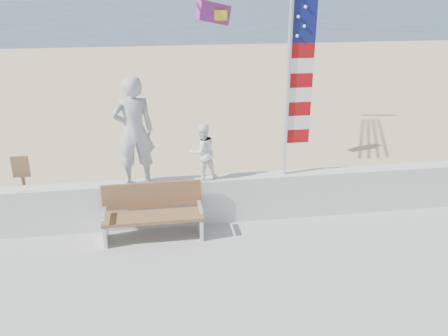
{
  "coord_description": "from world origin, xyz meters",
  "views": [
    {
      "loc": [
        -1.03,
        -6.24,
        4.61
      ],
      "look_at": [
        0.2,
        1.8,
        1.35
      ],
      "focal_mm": 38.0,
      "sensor_mm": 36.0,
      "label": 1
    }
  ],
  "objects": [
    {
      "name": "ground",
      "position": [
        0.0,
        0.0,
        0.0
      ],
      "size": [
        220.0,
        220.0,
        0.0
      ],
      "primitive_type": "plane",
      "color": "#2B4257",
      "rests_on": "ground"
    },
    {
      "name": "sand",
      "position": [
        0.0,
        9.0,
        0.04
      ],
      "size": [
        90.0,
        40.0,
        0.08
      ],
      "primitive_type": "cube",
      "color": "#CCB288",
      "rests_on": "ground"
    },
    {
      "name": "seawall",
      "position": [
        0.0,
        2.0,
        0.63
      ],
      "size": [
        30.0,
        0.35,
        0.9
      ],
      "primitive_type": "cube",
      "color": "silver",
      "rests_on": "boardwalk"
    },
    {
      "name": "adult",
      "position": [
        -1.4,
        2.0,
        2.08
      ],
      "size": [
        0.79,
        0.59,
        2.0
      ],
      "primitive_type": "imported",
      "rotation": [
        0.0,
        0.0,
        3.3
      ],
      "color": "#9E9EA4",
      "rests_on": "seawall"
    },
    {
      "name": "child",
      "position": [
        -0.17,
        2.0,
        1.62
      ],
      "size": [
        0.64,
        0.58,
        1.08
      ],
      "primitive_type": "imported",
      "rotation": [
        0.0,
        0.0,
        3.54
      ],
      "color": "white",
      "rests_on": "seawall"
    },
    {
      "name": "bench",
      "position": [
        -1.15,
        1.55,
        0.69
      ],
      "size": [
        1.8,
        0.57,
        1.0
      ],
      "color": "brown",
      "rests_on": "boardwalk"
    },
    {
      "name": "flag",
      "position": [
        1.53,
        2.0,
        2.99
      ],
      "size": [
        0.5,
        0.08,
        3.5
      ],
      "color": "silver",
      "rests_on": "seawall"
    },
    {
      "name": "parafoil_kite",
      "position": [
        0.47,
        5.03,
        3.87
      ],
      "size": [
        0.89,
        0.56,
        0.6
      ],
      "color": "red",
      "rests_on": "ground"
    },
    {
      "name": "sign",
      "position": [
        -3.56,
        2.5,
        0.94
      ],
      "size": [
        0.32,
        0.07,
        1.46
      ],
      "color": "brown",
      "rests_on": "sand"
    }
  ]
}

